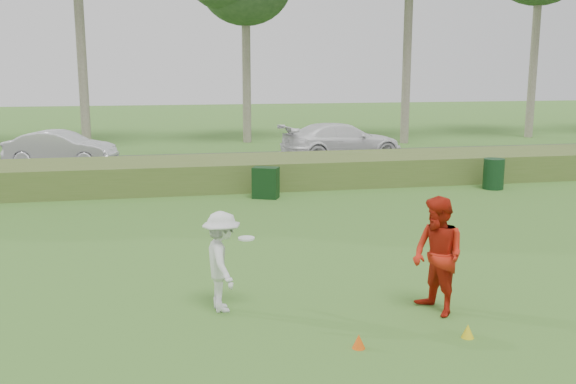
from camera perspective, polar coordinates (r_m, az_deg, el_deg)
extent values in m
plane|color=#356A23|center=(10.21, 4.60, -11.45)|extent=(120.00, 120.00, 0.00)
cube|color=#476026|center=(21.50, -4.28, 1.77)|extent=(80.00, 3.00, 0.90)
cube|color=#2D2D2D|center=(26.47, -5.66, 2.58)|extent=(80.00, 6.00, 0.06)
cylinder|color=gray|center=(33.92, -3.75, 14.14)|extent=(0.44, 0.44, 11.50)
cylinder|color=gray|center=(34.14, 10.69, 16.06)|extent=(0.44, 0.44, 14.00)
cylinder|color=gray|center=(38.92, 21.26, 14.51)|extent=(0.44, 0.44, 13.50)
imported|color=silver|center=(10.44, -5.89, -6.17)|extent=(0.70, 1.11, 1.64)
cylinder|color=white|center=(10.39, -3.73, -4.14)|extent=(0.27, 0.27, 0.03)
imported|color=red|center=(10.49, 13.17, -5.57)|extent=(0.94, 1.08, 1.90)
cone|color=#F0530C|center=(9.32, 6.31, -13.05)|extent=(0.19, 0.19, 0.21)
cone|color=yellow|center=(9.95, 15.69, -11.81)|extent=(0.19, 0.19, 0.21)
cube|color=black|center=(19.35, -1.99, 0.83)|extent=(0.88, 0.74, 0.94)
cylinder|color=#103217|center=(21.86, 17.81, 1.55)|extent=(0.83, 0.83, 0.99)
imported|color=white|center=(26.85, -19.54, 3.67)|extent=(4.44, 2.54, 1.39)
imported|color=white|center=(27.40, 4.81, 4.54)|extent=(5.46, 2.79, 1.52)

